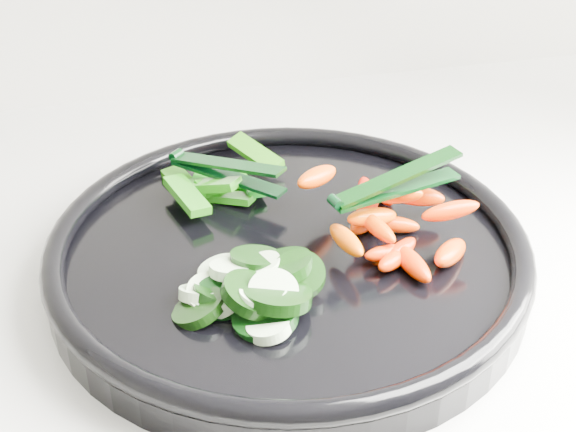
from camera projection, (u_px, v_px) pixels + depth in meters
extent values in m
cube|color=silver|center=(48.00, 272.00, 0.66)|extent=(2.02, 0.62, 0.03)
cylinder|color=black|center=(288.00, 261.00, 0.63)|extent=(0.40, 0.40, 0.02)
torus|color=black|center=(288.00, 242.00, 0.62)|extent=(0.41, 0.41, 0.02)
cylinder|color=black|center=(220.00, 295.00, 0.57)|extent=(0.05, 0.06, 0.03)
cylinder|color=#DAFAC8|center=(200.00, 294.00, 0.57)|extent=(0.03, 0.04, 0.02)
cylinder|color=black|center=(221.00, 299.00, 0.56)|extent=(0.05, 0.05, 0.02)
cylinder|color=beige|center=(211.00, 295.00, 0.57)|extent=(0.04, 0.04, 0.02)
cylinder|color=black|center=(265.00, 318.00, 0.55)|extent=(0.06, 0.06, 0.02)
cylinder|color=#DDF6C5|center=(269.00, 327.00, 0.54)|extent=(0.03, 0.03, 0.02)
cylinder|color=black|center=(239.00, 284.00, 0.58)|extent=(0.04, 0.04, 0.02)
cylinder|color=#D8F8C6|center=(221.00, 271.00, 0.59)|extent=(0.04, 0.04, 0.02)
cylinder|color=black|center=(227.00, 286.00, 0.58)|extent=(0.07, 0.07, 0.02)
cylinder|color=#D0EFBF|center=(216.00, 298.00, 0.56)|extent=(0.05, 0.05, 0.01)
cylinder|color=black|center=(199.00, 308.00, 0.56)|extent=(0.05, 0.05, 0.02)
cylinder|color=#B7CEA5|center=(220.00, 300.00, 0.56)|extent=(0.05, 0.05, 0.02)
cylinder|color=black|center=(256.00, 259.00, 0.59)|extent=(0.05, 0.05, 0.02)
cylinder|color=beige|center=(230.00, 270.00, 0.58)|extent=(0.04, 0.04, 0.01)
cylinder|color=black|center=(252.00, 295.00, 0.55)|extent=(0.06, 0.06, 0.03)
cylinder|color=#DAF6C5|center=(256.00, 300.00, 0.55)|extent=(0.03, 0.03, 0.02)
cylinder|color=black|center=(299.00, 275.00, 0.57)|extent=(0.05, 0.05, 0.03)
cylinder|color=beige|center=(273.00, 293.00, 0.55)|extent=(0.05, 0.05, 0.03)
cylinder|color=black|center=(283.00, 267.00, 0.58)|extent=(0.06, 0.06, 0.02)
cylinder|color=#D4F6C5|center=(263.00, 266.00, 0.58)|extent=(0.03, 0.03, 0.02)
cylinder|color=black|center=(277.00, 296.00, 0.55)|extent=(0.07, 0.07, 0.02)
cylinder|color=beige|center=(267.00, 294.00, 0.55)|extent=(0.03, 0.04, 0.01)
ellipsoid|color=red|center=(397.00, 254.00, 0.60)|extent=(0.04, 0.03, 0.02)
ellipsoid|color=#FF5600|center=(389.00, 253.00, 0.60)|extent=(0.04, 0.02, 0.02)
ellipsoid|color=#E84100|center=(412.00, 263.00, 0.59)|extent=(0.03, 0.05, 0.02)
ellipsoid|color=#F93E00|center=(370.00, 220.00, 0.64)|extent=(0.02, 0.04, 0.02)
ellipsoid|color=#FF2900|center=(450.00, 253.00, 0.60)|extent=(0.05, 0.05, 0.03)
ellipsoid|color=#FF3100|center=(365.00, 222.00, 0.64)|extent=(0.04, 0.04, 0.02)
ellipsoid|color=red|center=(394.00, 260.00, 0.60)|extent=(0.04, 0.03, 0.02)
ellipsoid|color=#ED5A00|center=(396.00, 224.00, 0.64)|extent=(0.04, 0.02, 0.02)
ellipsoid|color=red|center=(385.00, 193.00, 0.68)|extent=(0.02, 0.05, 0.02)
ellipsoid|color=red|center=(367.00, 192.00, 0.68)|extent=(0.02, 0.04, 0.02)
ellipsoid|color=#FF6100|center=(346.00, 240.00, 0.59)|extent=(0.03, 0.05, 0.02)
ellipsoid|color=#FF3900|center=(368.00, 204.00, 0.64)|extent=(0.04, 0.05, 0.02)
ellipsoid|color=#F16000|center=(377.00, 227.00, 0.61)|extent=(0.03, 0.05, 0.02)
ellipsoid|color=#FF5A00|center=(372.00, 217.00, 0.62)|extent=(0.05, 0.03, 0.02)
ellipsoid|color=#F45E00|center=(413.00, 195.00, 0.65)|extent=(0.06, 0.03, 0.02)
ellipsoid|color=#F34A00|center=(395.00, 194.00, 0.62)|extent=(0.05, 0.04, 0.02)
ellipsoid|color=#F86100|center=(317.00, 177.00, 0.64)|extent=(0.05, 0.04, 0.02)
ellipsoid|color=#EE2200|center=(451.00, 211.00, 0.60)|extent=(0.05, 0.02, 0.02)
cube|color=#1C6209|center=(226.00, 186.00, 0.69)|extent=(0.06, 0.04, 0.03)
cube|color=#0A6D11|center=(249.00, 187.00, 0.69)|extent=(0.02, 0.05, 0.02)
cube|color=#1C6F0A|center=(231.00, 198.00, 0.68)|extent=(0.04, 0.04, 0.01)
cube|color=#25740B|center=(213.00, 188.00, 0.69)|extent=(0.06, 0.04, 0.02)
cube|color=#1B6509|center=(182.00, 183.00, 0.70)|extent=(0.03, 0.05, 0.01)
cube|color=#09650F|center=(202.00, 182.00, 0.70)|extent=(0.03, 0.06, 0.03)
cube|color=#146F0A|center=(208.00, 186.00, 0.68)|extent=(0.06, 0.05, 0.03)
cube|color=#0A710B|center=(187.00, 195.00, 0.66)|extent=(0.03, 0.06, 0.01)
cube|color=#1F6E0A|center=(256.00, 153.00, 0.72)|extent=(0.05, 0.06, 0.02)
cylinder|color=black|center=(335.00, 202.00, 0.59)|extent=(0.01, 0.01, 0.01)
cube|color=black|center=(397.00, 189.00, 0.61)|extent=(0.11, 0.04, 0.00)
cube|color=black|center=(398.00, 176.00, 0.61)|extent=(0.11, 0.04, 0.02)
cylinder|color=black|center=(176.00, 155.00, 0.70)|extent=(0.01, 0.01, 0.01)
cube|color=black|center=(228.00, 176.00, 0.68)|extent=(0.09, 0.09, 0.00)
cube|color=black|center=(227.00, 164.00, 0.67)|extent=(0.09, 0.09, 0.02)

